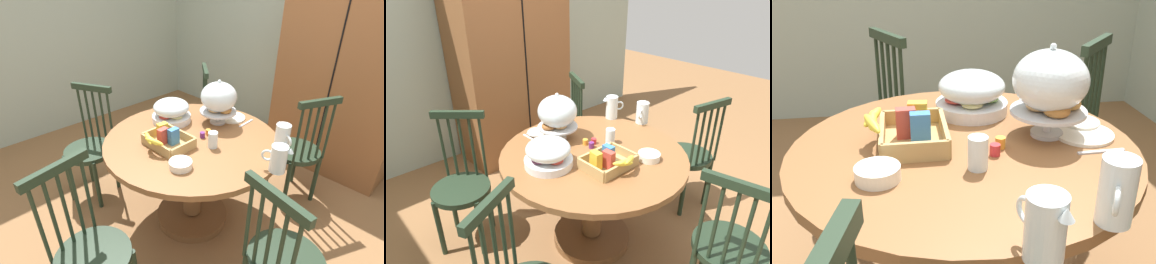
% 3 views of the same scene
% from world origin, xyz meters
% --- Properties ---
extents(ground_plane, '(10.00, 10.00, 0.00)m').
position_xyz_m(ground_plane, '(0.00, 0.00, 0.00)').
color(ground_plane, brown).
extents(wall_back, '(4.80, 0.06, 2.60)m').
position_xyz_m(wall_back, '(0.00, 1.83, 1.30)').
color(wall_back, '#9EAD9E').
rests_on(wall_back, ground_plane).
extents(wall_left, '(0.06, 4.32, 2.60)m').
position_xyz_m(wall_left, '(-2.43, 0.36, 1.30)').
color(wall_left, '#9EAD9E').
rests_on(wall_left, ground_plane).
extents(wooden_armoire, '(1.18, 0.60, 1.96)m').
position_xyz_m(wooden_armoire, '(0.26, 1.50, 0.98)').
color(wooden_armoire, brown).
rests_on(wooden_armoire, ground_plane).
extents(dining_table, '(1.22, 1.22, 0.74)m').
position_xyz_m(dining_table, '(-0.13, -0.08, 0.53)').
color(dining_table, brown).
rests_on(dining_table, ground_plane).
extents(windsor_chair_near_window, '(0.41, 0.41, 0.97)m').
position_xyz_m(windsor_chair_near_window, '(0.03, -0.98, 0.45)').
color(windsor_chair_near_window, '#1E2D1E').
rests_on(windsor_chair_near_window, ground_plane).
extents(windsor_chair_by_cabinet, '(0.41, 0.41, 0.97)m').
position_xyz_m(windsor_chair_by_cabinet, '(0.76, -0.29, 0.45)').
color(windsor_chair_by_cabinet, '#1E2D1E').
rests_on(windsor_chair_by_cabinet, ground_plane).
extents(windsor_chair_facing_door, '(0.44, 0.44, 0.97)m').
position_xyz_m(windsor_chair_facing_door, '(0.29, 0.74, 0.45)').
color(windsor_chair_facing_door, '#1E2D1E').
rests_on(windsor_chair_facing_door, ground_plane).
extents(windsor_chair_far_side, '(0.47, 0.47, 0.97)m').
position_xyz_m(windsor_chair_far_side, '(-0.79, 0.55, 0.45)').
color(windsor_chair_far_side, '#1E2D1E').
rests_on(windsor_chair_far_side, ground_plane).
extents(windsor_chair_host_seat, '(0.45, 0.45, 0.97)m').
position_xyz_m(windsor_chair_host_seat, '(-0.95, -0.47, 0.45)').
color(windsor_chair_host_seat, '#1E2D1E').
rests_on(windsor_chair_host_seat, ground_plane).
extents(pastry_stand_with_dome, '(0.28, 0.28, 0.34)m').
position_xyz_m(pastry_stand_with_dome, '(-0.17, 0.24, 0.94)').
color(pastry_stand_with_dome, silver).
rests_on(pastry_stand_with_dome, dining_table).
extents(fruit_platter_covered, '(0.30, 0.30, 0.18)m').
position_xyz_m(fruit_platter_covered, '(-0.44, -0.00, 0.83)').
color(fruit_platter_covered, silver).
rests_on(fruit_platter_covered, dining_table).
extents(orange_juice_pitcher, '(0.17, 0.10, 0.17)m').
position_xyz_m(orange_juice_pitcher, '(0.49, 0.01, 0.82)').
color(orange_juice_pitcher, silver).
rests_on(orange_juice_pitcher, dining_table).
extents(milk_pitcher, '(0.17, 0.10, 0.18)m').
position_xyz_m(milk_pitcher, '(0.39, 0.23, 0.82)').
color(milk_pitcher, silver).
rests_on(milk_pitcher, dining_table).
extents(cereal_basket, '(0.32, 0.30, 0.12)m').
position_xyz_m(cereal_basket, '(-0.18, -0.27, 0.78)').
color(cereal_basket, tan).
rests_on(cereal_basket, dining_table).
extents(china_plate_large, '(0.22, 0.22, 0.01)m').
position_xyz_m(china_plate_large, '(-0.14, 0.37, 0.75)').
color(china_plate_large, white).
rests_on(china_plate_large, dining_table).
extents(china_plate_small, '(0.15, 0.15, 0.01)m').
position_xyz_m(china_plate_small, '(-0.23, 0.39, 0.76)').
color(china_plate_small, white).
rests_on(china_plate_small, china_plate_large).
extents(cereal_bowl, '(0.14, 0.14, 0.04)m').
position_xyz_m(cereal_bowl, '(0.08, -0.37, 0.76)').
color(cereal_bowl, white).
rests_on(cereal_bowl, dining_table).
extents(drinking_glass, '(0.06, 0.06, 0.11)m').
position_xyz_m(drinking_glass, '(0.05, -0.06, 0.80)').
color(drinking_glass, silver).
rests_on(drinking_glass, dining_table).
extents(jam_jar_strawberry, '(0.04, 0.04, 0.04)m').
position_xyz_m(jam_jar_strawberry, '(-0.03, 0.01, 0.76)').
color(jam_jar_strawberry, '#B7282D').
rests_on(jam_jar_strawberry, dining_table).
extents(jam_jar_apricot, '(0.04, 0.04, 0.04)m').
position_xyz_m(jam_jar_apricot, '(-0.08, 0.04, 0.76)').
color(jam_jar_apricot, orange).
rests_on(jam_jar_apricot, dining_table).
extents(jam_jar_grape, '(0.04, 0.04, 0.04)m').
position_xyz_m(jam_jar_grape, '(-0.08, -0.02, 0.76)').
color(jam_jar_grape, '#5B2366').
rests_on(jam_jar_grape, dining_table).
extents(table_knife, '(0.02, 0.17, 0.01)m').
position_xyz_m(table_knife, '(-0.28, 0.37, 0.74)').
color(table_knife, silver).
rests_on(table_knife, dining_table).
extents(dinner_fork, '(0.02, 0.17, 0.01)m').
position_xyz_m(dinner_fork, '(-0.31, 0.37, 0.74)').
color(dinner_fork, silver).
rests_on(dinner_fork, dining_table).
extents(soup_spoon, '(0.02, 0.17, 0.01)m').
position_xyz_m(soup_spoon, '(-0.00, 0.38, 0.74)').
color(soup_spoon, silver).
rests_on(soup_spoon, dining_table).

